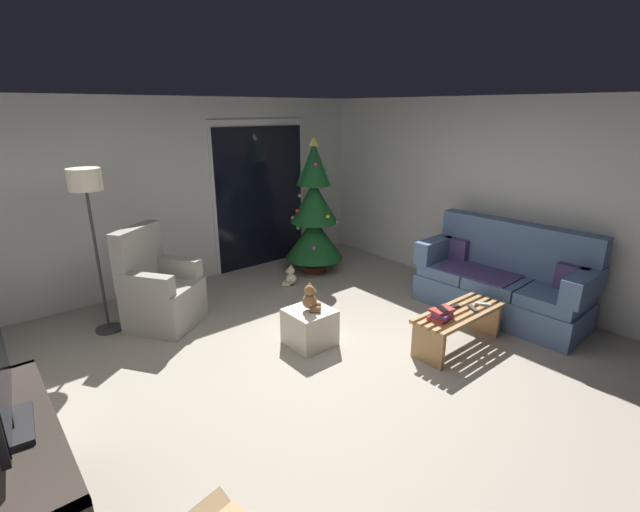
% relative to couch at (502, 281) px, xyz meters
% --- Properties ---
extents(ground_plane, '(7.00, 7.00, 0.00)m').
position_rel_couch_xyz_m(ground_plane, '(-2.32, 0.37, -0.40)').
color(ground_plane, '#9E9384').
extents(wall_back, '(5.72, 0.12, 2.50)m').
position_rel_couch_xyz_m(wall_back, '(-2.32, 3.43, 0.85)').
color(wall_back, beige).
rests_on(wall_back, ground).
extents(wall_right, '(0.12, 6.00, 2.50)m').
position_rel_couch_xyz_m(wall_right, '(0.54, 0.37, 0.85)').
color(wall_right, beige).
rests_on(wall_right, ground).
extents(patio_door_frame, '(1.60, 0.02, 2.20)m').
position_rel_couch_xyz_m(patio_door_frame, '(-1.20, 3.36, 0.70)').
color(patio_door_frame, silver).
rests_on(patio_door_frame, ground).
extents(patio_door_glass, '(1.50, 0.02, 2.10)m').
position_rel_couch_xyz_m(patio_door_glass, '(-1.20, 3.34, 0.65)').
color(patio_door_glass, black).
rests_on(patio_door_glass, ground).
extents(couch, '(0.86, 1.97, 1.08)m').
position_rel_couch_xyz_m(couch, '(0.00, 0.00, 0.00)').
color(couch, slate).
rests_on(couch, ground).
extents(coffee_table, '(1.10, 0.40, 0.40)m').
position_rel_couch_xyz_m(coffee_table, '(-1.09, -0.15, -0.13)').
color(coffee_table, '#9E7547').
rests_on(coffee_table, ground).
extents(remote_silver, '(0.12, 0.15, 0.02)m').
position_rel_couch_xyz_m(remote_silver, '(-0.79, -0.22, 0.01)').
color(remote_silver, '#ADADB2').
rests_on(remote_silver, coffee_table).
extents(remote_graphite, '(0.12, 0.16, 0.02)m').
position_rel_couch_xyz_m(remote_graphite, '(-0.96, -0.22, 0.01)').
color(remote_graphite, '#333338').
rests_on(remote_graphite, coffee_table).
extents(remote_black, '(0.16, 0.10, 0.02)m').
position_rel_couch_xyz_m(remote_black, '(-1.09, -0.06, 0.01)').
color(remote_black, black).
rests_on(remote_black, coffee_table).
extents(book_stack, '(0.26, 0.20, 0.10)m').
position_rel_couch_xyz_m(book_stack, '(-1.39, -0.14, 0.05)').
color(book_stack, '#A32D28').
rests_on(book_stack, coffee_table).
extents(cell_phone, '(0.13, 0.16, 0.01)m').
position_rel_couch_xyz_m(cell_phone, '(-1.39, -0.13, 0.11)').
color(cell_phone, black).
rests_on(cell_phone, book_stack).
extents(christmas_tree, '(0.86, 0.86, 1.97)m').
position_rel_couch_xyz_m(christmas_tree, '(-0.81, 2.55, 0.47)').
color(christmas_tree, '#4C1E19').
rests_on(christmas_tree, ground).
extents(armchair, '(0.95, 0.95, 1.13)m').
position_rel_couch_xyz_m(armchair, '(-3.24, 2.29, 0.00)').
color(armchair, gray).
rests_on(armchair, ground).
extents(floor_lamp, '(0.32, 0.32, 1.78)m').
position_rel_couch_xyz_m(floor_lamp, '(-3.76, 2.53, 1.11)').
color(floor_lamp, '#2D2D30').
rests_on(floor_lamp, ground).
extents(media_shelf, '(0.40, 1.40, 0.82)m').
position_rel_couch_xyz_m(media_shelf, '(-4.85, -0.05, -0.01)').
color(media_shelf, black).
rests_on(media_shelf, ground).
extents(ottoman, '(0.44, 0.44, 0.39)m').
position_rel_couch_xyz_m(ottoman, '(-2.23, 0.86, -0.21)').
color(ottoman, beige).
rests_on(ottoman, ground).
extents(teddy_bear_chestnut, '(0.22, 0.21, 0.29)m').
position_rel_couch_xyz_m(teddy_bear_chestnut, '(-2.22, 0.86, 0.11)').
color(teddy_bear_chestnut, brown).
rests_on(teddy_bear_chestnut, ottoman).
extents(teddy_bear_cream_by_tree, '(0.21, 0.21, 0.29)m').
position_rel_couch_xyz_m(teddy_bear_cream_by_tree, '(-1.43, 2.31, -0.28)').
color(teddy_bear_cream_by_tree, beige).
rests_on(teddy_bear_cream_by_tree, ground).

